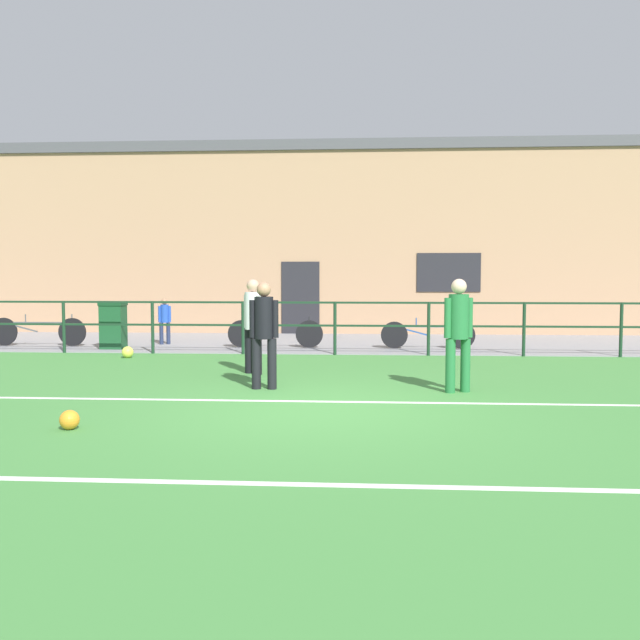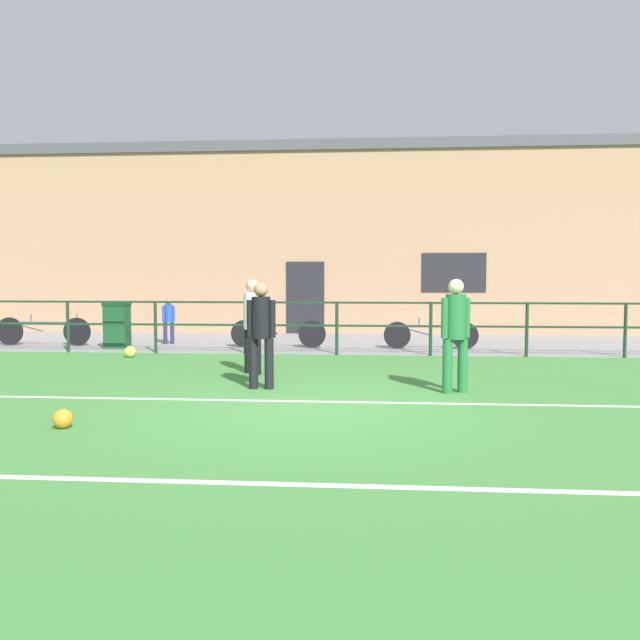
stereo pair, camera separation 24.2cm
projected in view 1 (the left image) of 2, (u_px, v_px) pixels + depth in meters
ground at (314, 412)px, 8.67m from camera, size 60.00×44.00×0.04m
field_line_touchline at (317, 401)px, 9.26m from camera, size 36.00×0.11×0.00m
field_line_hash at (286, 484)px, 5.61m from camera, size 36.00×0.11×0.00m
pavement_strip at (339, 343)px, 17.13m from camera, size 48.00×5.00×0.02m
perimeter_fence at (335, 320)px, 14.60m from camera, size 36.07×0.07×1.15m
clubhouse_facade at (344, 239)px, 20.63m from camera, size 28.00×2.56×5.57m
player_goalkeeper at (264, 329)px, 10.22m from camera, size 0.44×0.28×1.61m
player_striker at (253, 320)px, 11.78m from camera, size 0.36×0.34×1.65m
player_winger at (458, 328)px, 9.93m from camera, size 0.43×0.29×1.67m
soccer_ball_match at (128, 352)px, 14.10m from camera, size 0.24×0.24×0.24m
soccer_ball_spare at (70, 420)px, 7.58m from camera, size 0.22×0.22×0.22m
spectator_child at (165, 318)px, 16.64m from camera, size 0.29×0.20×1.13m
bicycle_parked_0 at (275, 333)px, 15.91m from camera, size 2.24×0.04×0.74m
bicycle_parked_1 at (428, 335)px, 15.68m from camera, size 2.16×0.04×0.72m
bicycle_parked_2 at (38, 331)px, 16.29m from camera, size 2.37×0.04×0.77m
trash_bin_0 at (113, 325)px, 15.66m from camera, size 0.55×0.46×1.08m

